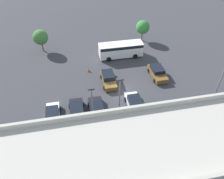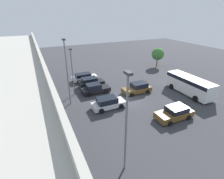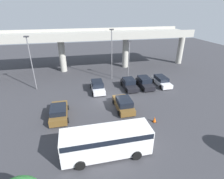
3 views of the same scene
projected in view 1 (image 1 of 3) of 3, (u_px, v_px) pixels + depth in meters
ground_plane at (120, 92)px, 33.30m from camera, size 95.67×95.67×0.00m
highway_overpass at (163, 147)px, 18.00m from camera, size 41.59×7.63×8.11m
parked_car_0 at (157, 72)px, 35.87m from camera, size 2.25×4.70×1.56m
parked_car_1 at (135, 104)px, 30.26m from camera, size 2.12×4.57×1.58m
parked_car_2 at (108, 79)px, 34.53m from camera, size 2.18×4.68×1.63m
parked_car_3 at (97, 109)px, 29.54m from camera, size 2.16×4.51×1.55m
parked_car_4 at (77, 110)px, 29.24m from camera, size 2.13×4.31×1.64m
parked_car_5 at (53, 116)px, 28.63m from camera, size 2.00×4.64×1.45m
shuttle_bus at (121, 49)px, 39.92m from camera, size 7.98×2.68×2.65m
lamp_post_near_aisle at (219, 84)px, 26.92m from camera, size 0.70×0.35×8.53m
lamp_post_mid_lot at (119, 106)px, 23.61m from camera, size 0.70×0.35×9.02m
lamp_post_by_overpass at (93, 108)px, 24.72m from camera, size 0.70×0.35×7.25m
tree_front_left at (143, 27)px, 43.77m from camera, size 2.72×2.72×4.29m
tree_front_centre at (40, 37)px, 40.58m from camera, size 2.82×2.82×4.31m
traffic_cone at (89, 70)px, 37.09m from camera, size 0.44×0.44×0.70m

